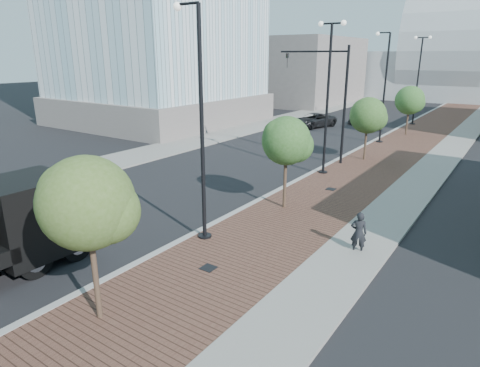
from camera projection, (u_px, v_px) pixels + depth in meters
The scene contains 22 objects.
sidewalk at pixel (429, 136), 39.24m from camera, with size 7.00×140.00×0.12m, color #4C2D23.
concrete_strip at pixel (461, 139), 37.77m from camera, with size 2.40×140.00×0.13m, color slate.
curb at pixel (391, 132), 41.14m from camera, with size 0.30×140.00×0.14m, color gray.
west_sidewalk at pixel (278, 121), 48.19m from camera, with size 4.00×140.00×0.12m, color slate.
white_sedan at pixel (78, 209), 18.83m from camera, with size 1.38×3.96×1.30m, color silver.
dark_car_mid at pixel (314, 120), 44.06m from camera, with size 2.43×5.27×1.46m, color black.
dark_car_far at pixel (365, 118), 46.38m from camera, with size 1.71×4.20×1.22m, color black.
pedestrian at pixel (359, 233), 15.83m from camera, with size 0.61×0.40×1.69m, color black.
streetlight_1 at pixel (200, 136), 16.03m from camera, with size 1.44×0.56×9.21m.
streetlight_2 at pixel (327, 99), 25.26m from camera, with size 1.72×0.56×9.28m.
streetlight_3 at pixel (383, 93), 34.89m from camera, with size 1.44×0.56×9.21m.
streetlight_4 at pixel (418, 80), 44.12m from camera, with size 1.72×0.56×9.28m.
traffic_mast at pixel (333, 92), 28.05m from camera, with size 5.09×0.20×8.00m.
tree_0 at pixel (89, 203), 10.92m from camera, with size 2.57×2.55×4.89m.
tree_1 at pixel (287, 141), 19.61m from camera, with size 2.39×2.34×4.64m.
tree_2 at pixel (369, 116), 29.09m from camera, with size 2.57×2.55×4.58m.
tree_3 at pixel (410, 100), 38.51m from camera, with size 2.66×2.66×4.67m.
tower_podium at pixel (160, 109), 47.45m from camera, with size 19.00×19.00×3.00m, color slate.
convention_center at pixel (452, 63), 75.83m from camera, with size 50.00×30.00×50.00m.
commercial_block_nw at pixel (302, 71), 66.25m from camera, with size 14.00×20.00×10.00m, color slate.
utility_cover_1 at pixel (208, 268), 14.67m from camera, with size 0.50×0.50×0.02m, color black.
utility_cover_2 at pixel (331, 189), 23.31m from camera, with size 0.50×0.50×0.02m, color black.
Camera 1 is at (10.78, -2.16, 7.34)m, focal length 30.96 mm.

